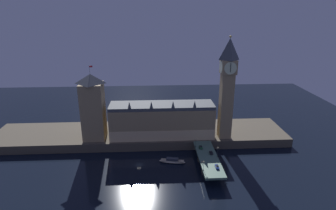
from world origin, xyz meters
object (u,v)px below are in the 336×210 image
victoria_tower (93,107)px  street_lamp_far (196,141)px  car_northbound_lead (201,147)px  boat_upstream (172,161)px  clock_tower (227,86)px  street_lamp_mid (218,151)px  pedestrian_near_rail (202,162)px  car_southbound_trail (211,153)px  street_lamp_near (204,164)px  car_southbound_lead (217,167)px

victoria_tower → street_lamp_far: bearing=-15.4°
car_northbound_lead → boat_upstream: bearing=-163.0°
clock_tower → car_northbound_lead: bearing=-137.5°
car_northbound_lead → boat_upstream: car_northbound_lead is taller
clock_tower → street_lamp_mid: (-11.58, -30.75, -33.51)m
victoria_tower → street_lamp_mid: victoria_tower is taller
pedestrian_near_rail → car_southbound_trail: bearing=55.6°
street_lamp_mid → boat_upstream: size_ratio=0.40×
car_southbound_trail → street_lamp_near: bearing=-113.6°
boat_upstream → car_southbound_trail: bearing=-4.4°
street_lamp_far → car_southbound_trail: bearing=-50.2°
car_northbound_lead → street_lamp_near: size_ratio=0.71×
street_lamp_mid → street_lamp_far: (-11.52, 14.72, -0.35)m
car_southbound_trail → pedestrian_near_rail: pedestrian_near_rail is taller
street_lamp_mid → street_lamp_far: street_lamp_mid is taller
car_northbound_lead → car_southbound_lead: bearing=-77.9°
victoria_tower → car_northbound_lead: victoria_tower is taller
victoria_tower → street_lamp_mid: (82.05, -34.09, -18.88)m
car_northbound_lead → street_lamp_far: (-3.08, 2.29, 3.30)m
car_northbound_lead → car_southbound_trail: size_ratio=1.07×
victoria_tower → car_northbound_lead: 79.97m
victoria_tower → car_southbound_trail: victoria_tower is taller
pedestrian_near_rail → victoria_tower: bearing=149.8°
car_southbound_trail → street_lamp_far: 13.62m
victoria_tower → boat_upstream: size_ratio=3.02×
victoria_tower → car_northbound_lead: size_ratio=12.34×
street_lamp_near → pedestrian_near_rail: bearing=87.0°
street_lamp_near → clock_tower: bearing=63.1°
car_southbound_trail → car_southbound_lead: bearing=-90.0°
street_lamp_near → car_northbound_lead: bearing=83.5°
street_lamp_mid → pedestrian_near_rail: bearing=-147.2°
clock_tower → street_lamp_mid: bearing=-110.6°
car_southbound_lead → street_lamp_mid: street_lamp_mid is taller
clock_tower → pedestrian_near_rail: (-22.70, -37.91, -36.96)m
car_southbound_lead → street_lamp_near: (-8.44, -2.19, 3.08)m
car_southbound_trail → street_lamp_far: (-8.44, 10.15, 3.36)m
clock_tower → car_southbound_lead: 58.91m
victoria_tower → pedestrian_near_rail: 85.04m
car_northbound_lead → street_lamp_far: bearing=143.4°
pedestrian_near_rail → street_lamp_near: 8.10m
clock_tower → pedestrian_near_rail: size_ratio=41.88×
car_southbound_trail → street_lamp_mid: bearing=-56.0°
clock_tower → victoria_tower: size_ratio=1.36×
victoria_tower → street_lamp_mid: bearing=-22.6°
clock_tower → street_lamp_mid: clock_tower is taller
victoria_tower → car_southbound_lead: victoria_tower is taller
street_lamp_near → car_southbound_trail: bearing=66.4°
clock_tower → car_southbound_lead: clock_tower is taller
street_lamp_mid → street_lamp_far: size_ratio=1.09×
clock_tower → boat_upstream: (-39.54, -24.28, -43.52)m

